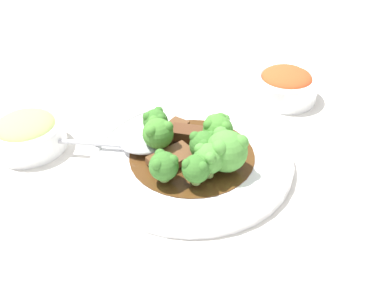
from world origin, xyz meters
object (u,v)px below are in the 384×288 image
broccoli_floret_1 (164,166)px  broccoli_floret_7 (158,133)px  broccoli_floret_3 (218,130)px  broccoli_floret_5 (209,158)px  broccoli_floret_8 (218,127)px  side_bowl_kimchi (286,84)px  side_bowl_appetizer (27,132)px  broccoli_floret_4 (227,150)px  main_plate (192,158)px  serving_spoon (131,145)px  broccoli_floret_6 (155,121)px  beef_strip_2 (173,129)px  beef_strip_1 (172,158)px  beef_strip_0 (196,135)px  broccoli_floret_2 (203,145)px  broccoli_floret_0 (196,168)px

broccoli_floret_1 → broccoli_floret_7: bearing=146.1°
broccoli_floret_1 → broccoli_floret_3: bearing=88.8°
broccoli_floret_5 → broccoli_floret_8: (-0.05, 0.07, -0.01)m
side_bowl_kimchi → side_bowl_appetizer: bearing=-114.5°
broccoli_floret_4 → broccoli_floret_3: bearing=148.9°
main_plate → side_bowl_appetizer: bearing=-142.9°
broccoli_floret_1 → serving_spoon: bearing=173.3°
main_plate → broccoli_floret_4: size_ratio=5.03×
broccoli_floret_6 → side_bowl_appetizer: size_ratio=0.41×
broccoli_floret_4 → side_bowl_appetizer: bearing=-147.9°
beef_strip_2 → serving_spoon: (-0.01, -0.07, 0.00)m
beef_strip_1 → side_bowl_appetizer: (-0.19, -0.11, 0.00)m
beef_strip_0 → broccoli_floret_2: broccoli_floret_2 is taller
serving_spoon → side_bowl_kimchi: bearing=80.7°
broccoli_floret_5 → broccoli_floret_6: size_ratio=1.09×
side_bowl_kimchi → broccoli_floret_2: bearing=-80.1°
main_plate → beef_strip_2: size_ratio=5.45×
side_bowl_appetizer → broccoli_floret_7: bearing=36.5°
broccoli_floret_2 → side_bowl_appetizer: (-0.22, -0.14, -0.02)m
broccoli_floret_1 → side_bowl_appetizer: (-0.21, -0.08, -0.02)m
broccoli_floret_4 → serving_spoon: 0.14m
beef_strip_2 → broccoli_floret_2: bearing=-11.0°
broccoli_floret_1 → broccoli_floret_6: 0.10m
broccoli_floret_4 → serving_spoon: (-0.12, -0.06, -0.02)m
broccoli_floret_6 → broccoli_floret_2: bearing=6.4°
side_bowl_kimchi → side_bowl_appetizer: (-0.17, -0.38, -0.00)m
broccoli_floret_4 → broccoli_floret_6: broccoli_floret_4 is taller
broccoli_floret_1 → serving_spoon: broccoli_floret_1 is taller
broccoli_floret_2 → side_bowl_appetizer: size_ratio=0.42×
side_bowl_kimchi → broccoli_floret_7: bearing=-93.7°
broccoli_floret_4 → side_bowl_kimchi: 0.24m
beef_strip_0 → beef_strip_2: 0.04m
main_plate → broccoli_floret_6: 0.07m
broccoli_floret_1 → side_bowl_appetizer: 0.23m
beef_strip_0 → serving_spoon: size_ratio=0.44×
broccoli_floret_6 → main_plate: bearing=9.9°
beef_strip_0 → broccoli_floret_6: size_ratio=1.66×
serving_spoon → broccoli_floret_6: bearing=86.5°
main_plate → broccoli_floret_4: 0.07m
main_plate → broccoli_floret_4: broccoli_floret_4 is taller
beef_strip_1 → broccoli_floret_5: bearing=15.0°
broccoli_floret_1 → broccoli_floret_2: bearing=84.0°
beef_strip_0 → serving_spoon: 0.09m
broccoli_floret_0 → broccoli_floret_5: bearing=87.3°
beef_strip_1 → broccoli_floret_3: bearing=69.6°
broccoli_floret_0 → broccoli_floret_4: 0.05m
main_plate → broccoli_floret_1: (0.02, -0.06, 0.03)m
beef_strip_1 → broccoli_floret_6: (-0.06, 0.02, 0.02)m
side_bowl_kimchi → serving_spoon: bearing=-99.3°
broccoli_floret_4 → broccoli_floret_7: broccoli_floret_4 is taller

